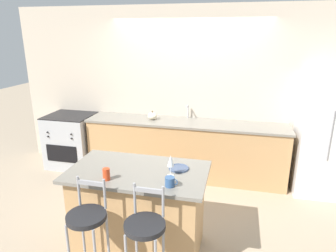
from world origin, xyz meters
The scene contains 14 objects.
ground_plane centered at (0.00, 0.00, 0.00)m, with size 18.00×18.00×0.00m, color tan.
wall_back centered at (0.00, 0.66, 1.35)m, with size 6.00×0.07×2.70m.
back_counter centered at (0.00, 0.36, 0.47)m, with size 3.20×0.65×0.93m.
sink_faucet centered at (0.00, 0.55, 1.07)m, with size 0.02×0.13×0.22m.
kitchen_island centered at (-0.16, -1.50, 0.47)m, with size 1.43×0.82×0.93m.
refrigerator centered at (2.07, 0.31, 0.90)m, with size 0.82×0.70×1.79m.
oven_range centered at (-2.02, 0.30, 0.46)m, with size 0.77×0.71×0.92m.
bar_stool_near centered at (-0.43, -2.11, 0.61)m, with size 0.35×0.35×1.06m.
bar_stool_far centered at (0.11, -2.11, 0.61)m, with size 0.35×0.35×1.06m.
dinner_plate centered at (0.24, -1.37, 0.94)m, with size 0.21×0.21×0.02m.
wine_glass centered at (0.19, -1.54, 1.08)m, with size 0.07×0.07×0.22m.
coffee_mug centered at (0.24, -1.75, 0.98)m, with size 0.12×0.09×0.09m.
tumbler_cup centered at (-0.38, -1.77, 0.99)m, with size 0.07×0.07×0.12m.
pumpkin_decoration centered at (-0.54, 0.34, 0.99)m, with size 0.15×0.15×0.14m.
Camera 1 is at (0.79, -4.14, 2.28)m, focal length 32.00 mm.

